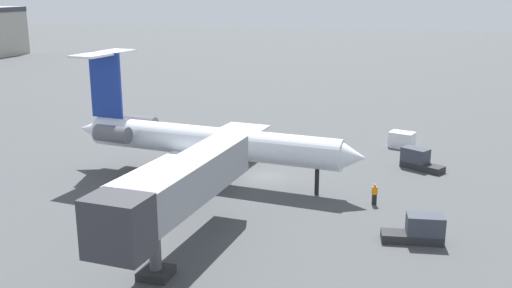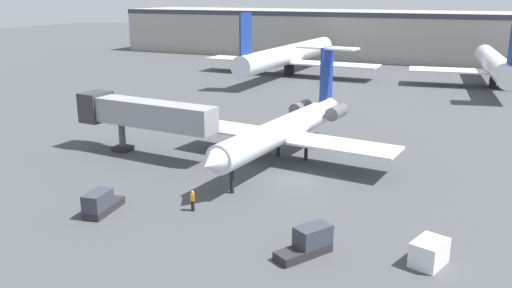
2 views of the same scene
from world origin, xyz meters
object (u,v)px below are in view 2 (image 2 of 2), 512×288
Objects in this scene: regional_jet at (288,127)px; parked_airliner_west_mid at (495,65)px; baggage_tug_trailing at (101,204)px; cargo_container_uld at (429,253)px; baggage_tug_lead at (309,242)px; parked_airliner_west_end at (289,55)px; jet_bridge at (138,113)px; ground_crew_marshaller at (193,201)px.

parked_airliner_west_mid is at bearing 71.65° from regional_jet.
cargo_container_uld is (24.25, 2.13, -0.01)m from baggage_tug_trailing.
baggage_tug_lead reaches higher than cargo_container_uld.
parked_airliner_west_end is (-11.99, 72.55, 3.38)m from baggage_tug_trailing.
regional_jet is at bearing -108.35° from parked_airliner_west_mid.
regional_jet is 57.72m from parked_airliner_west_end.
parked_airliner_west_mid is at bearing 1.98° from parked_airliner_west_end.
parked_airliner_west_mid is (33.56, 59.49, -0.30)m from jet_bridge.
baggage_tug_trailing is (-8.40, -18.55, -2.76)m from regional_jet.
baggage_tug_trailing reaches higher than ground_crew_marshaller.
baggage_tug_lead is at bearing -30.73° from jet_bridge.
jet_bridge reaches higher than baggage_tug_trailing.
parked_airliner_west_end is at bearing 110.68° from regional_jet.
baggage_tug_lead is 1.00× the size of baggage_tug_trailing.
cargo_container_uld is at bearing -46.02° from regional_jet.
baggage_tug_lead is at bearing -166.29° from cargo_container_uld.
baggage_tug_trailing is at bearing -114.35° from regional_jet.
regional_jet is at bearing 65.65° from baggage_tug_trailing.
ground_crew_marshaller is 11.09m from baggage_tug_lead.
jet_bridge is 17.39m from ground_crew_marshaller.
regional_jet is at bearing 81.77° from ground_crew_marshaller.
regional_jet is 0.62× the size of parked_airliner_west_end.
jet_bridge is at bearing 158.44° from cargo_container_uld.
regional_jet is 6.54× the size of baggage_tug_lead.
baggage_tug_lead and baggage_tug_trailing have the same top height.
baggage_tug_lead is 74.30m from parked_airliner_west_mid.
regional_jet is 58.31m from parked_airliner_west_mid.
parked_airliner_west_end is (-36.23, 70.42, 3.39)m from cargo_container_uld.
baggage_tug_lead is 0.12× the size of parked_airliner_west_mid.
ground_crew_marshaller is 0.41× the size of baggage_tug_trailing.
parked_airliner_west_end is at bearing -178.02° from parked_airliner_west_mid.
jet_bridge is (-15.20, -4.15, 0.84)m from regional_jet.
baggage_tug_lead is at bearing -16.26° from ground_crew_marshaller.
parked_airliner_west_mid reaches higher than jet_bridge.
jet_bridge is at bearing -84.91° from parked_airliner_west_end.
parked_airliner_west_end reaches higher than baggage_tug_trailing.
ground_crew_marshaller is at bearing 175.86° from cargo_container_uld.
regional_jet reaches higher than ground_crew_marshaller.
cargo_container_uld is at bearing -92.00° from parked_airliner_west_mid.
parked_airliner_west_end reaches higher than baggage_tug_lead.
baggage_tug_lead is 0.09× the size of parked_airliner_west_end.
jet_bridge is 0.47× the size of parked_airliner_west_mid.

